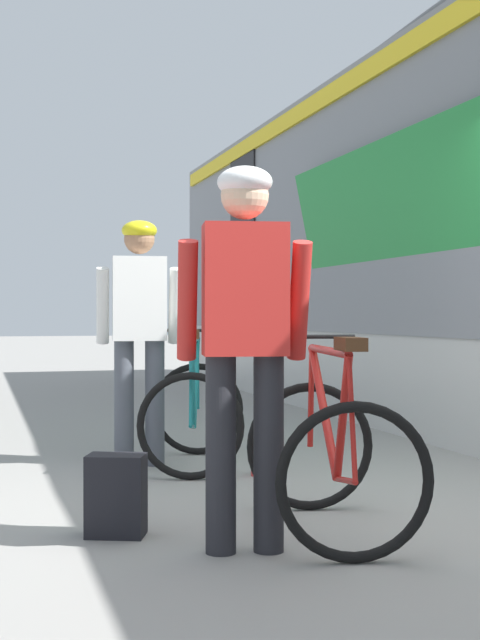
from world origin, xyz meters
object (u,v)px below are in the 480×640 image
object	(u,v)px
cyclist_near_in_red	(245,322)
bicycle_far_teal	(194,410)
bicycle_near_red	(330,453)
cyclist_far_in_white	(139,319)
water_bottle_near_the_bikes	(257,462)
backpack_on_platform	(116,495)

from	to	relation	value
cyclist_near_in_red	bicycle_far_teal	distance (m)	2.32
cyclist_near_in_red	bicycle_near_red	size ratio (longest dim) A/B	1.49
cyclist_far_in_white	water_bottle_near_the_bikes	distance (m)	1.33
water_bottle_near_the_bikes	cyclist_near_in_red	bearing A→B (deg)	-109.94
bicycle_far_teal	backpack_on_platform	distance (m)	1.95
cyclist_near_in_red	water_bottle_near_the_bikes	bearing A→B (deg)	70.06
bicycle_far_teal	backpack_on_platform	bearing A→B (deg)	-115.46
cyclist_far_in_white	bicycle_near_red	bearing A→B (deg)	-75.67
bicycle_near_red	cyclist_near_in_red	bearing A→B (deg)	-160.29
bicycle_far_teal	water_bottle_near_the_bikes	distance (m)	0.65
cyclist_near_in_red	bicycle_far_teal	bearing A→B (deg)	81.88
bicycle_near_red	backpack_on_platform	distance (m)	1.07
bicycle_near_red	backpack_on_platform	bearing A→B (deg)	164.95
cyclist_near_in_red	bicycle_far_teal	size ratio (longest dim) A/B	1.43
water_bottle_near_the_bikes	bicycle_near_red	bearing A→B (deg)	-94.68
backpack_on_platform	water_bottle_near_the_bikes	bearing A→B (deg)	69.79
cyclist_far_in_white	bicycle_near_red	distance (m)	2.33
cyclist_far_in_white	backpack_on_platform	size ratio (longest dim) A/B	4.40
bicycle_far_teal	cyclist_near_in_red	bearing A→B (deg)	-98.12
backpack_on_platform	water_bottle_near_the_bikes	distance (m)	1.72
bicycle_near_red	water_bottle_near_the_bikes	bearing A→B (deg)	85.32
backpack_on_platform	bicycle_far_teal	bearing A→B (deg)	86.22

